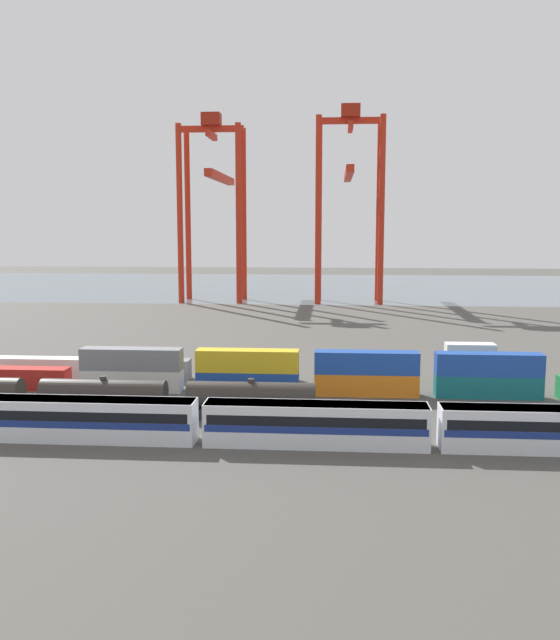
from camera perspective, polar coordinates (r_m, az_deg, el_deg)
The scene contains 21 objects.
ground_plane at distance 121.43m, azimuth 1.42°, elevation -1.53°, with size 420.00×420.00×0.00m, color #4C4944.
harbour_water at distance 227.70m, azimuth 2.83°, elevation 2.82°, with size 400.00×110.00×0.01m, color slate.
passenger_train at distance 62.43m, azimuth 2.98°, elevation -8.49°, with size 62.15×3.14×3.90m.
freight_tank_row at distance 74.40m, azimuth -14.42°, elevation -6.22°, with size 44.19×2.72×4.18m.
shipping_container_0 at distance 89.63m, azimuth -20.79°, elevation -4.54°, with size 12.10×2.44×2.60m, color #AD211C.
shipping_container_1 at distance 84.67m, azimuth -12.16°, elevation -4.90°, with size 12.10×2.44×2.60m, color silver.
shipping_container_2 at distance 84.14m, azimuth -12.21°, elevation -3.17°, with size 12.10×2.44×2.60m, color slate.
shipping_container_3 at distance 81.82m, azimuth -2.70°, elevation -5.17°, with size 12.10×2.44×2.60m, color #1C4299.
shipping_container_4 at distance 81.28m, azimuth -2.71°, elevation -3.39°, with size 12.10×2.44×2.60m, color gold.
shipping_container_5 at distance 81.32m, azimuth 7.16°, elevation -5.31°, with size 12.10×2.44×2.60m, color orange.
shipping_container_6 at distance 80.77m, azimuth 7.20°, elevation -3.51°, with size 12.10×2.44×2.60m, color #1C4299.
shipping_container_7 at distance 83.19m, azimuth 16.87°, elevation -5.29°, with size 12.10×2.44×2.60m, color #146066.
shipping_container_8 at distance 82.66m, azimuth 16.94°, elevation -3.53°, with size 12.10×2.44×2.60m, color #1C4299.
shipping_container_10 at distance 95.52m, azimuth -19.26°, elevation -3.73°, with size 12.10×2.44×2.60m, color silver.
shipping_container_11 at distance 90.89m, azimuth -11.23°, elevation -4.01°, with size 12.10×2.44×2.60m, color slate.
shipping_container_12 at distance 88.20m, azimuth -2.53°, elevation -4.22°, with size 12.10×2.44×2.60m, color slate.
shipping_container_13 at distance 87.64m, azimuth 6.51°, elevation -4.34°, with size 6.04×2.44×2.60m, color gold.
shipping_container_14 at distance 89.24m, azimuth 15.44°, elevation -4.36°, with size 6.04×2.44×2.60m, color #197538.
shipping_container_15 at distance 88.74m, azimuth 15.50°, elevation -2.72°, with size 6.04×2.44×2.60m, color silver.
gantry_crane_west at distance 185.75m, azimuth -5.47°, elevation 10.62°, with size 16.73×39.97×48.47m.
gantry_crane_central at distance 182.86m, azimuth 5.78°, elevation 10.91°, with size 17.40×38.56×50.14m.
Camera 1 is at (6.20, -79.68, 19.62)m, focal length 38.56 mm.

